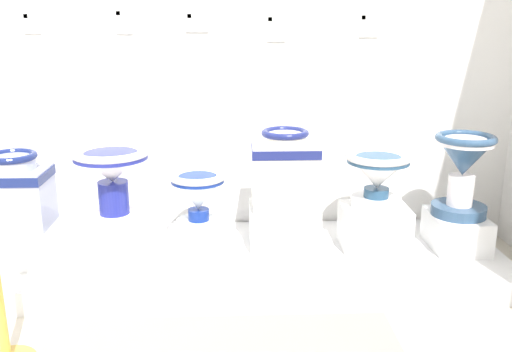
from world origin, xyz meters
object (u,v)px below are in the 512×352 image
Objects in this scene: antique_toilet_squat_floral at (15,189)px; info_placard_second at (124,21)px; plinth_block_pale_glazed at (199,237)px; antique_toilet_slender_white at (463,165)px; plinth_block_slender_white at (456,231)px; antique_toilet_leftmost at (377,173)px; plinth_block_central_ornate at (284,225)px; info_placard_third at (197,22)px; antique_toilet_pale_glazed at (198,194)px; antique_toilet_broad_patterned at (112,170)px; antique_toilet_central_ornate at (285,168)px; info_placard_fifth at (369,25)px; info_placard_first at (32,22)px; info_placard_fourth at (276,27)px; plinth_block_squat_floral at (22,242)px; plinth_block_broad_patterned at (117,239)px; plinth_block_leftmost at (374,227)px.

antique_toilet_squat_floral is 2.81× the size of info_placard_second.
antique_toilet_slender_white is at bearing -3.38° from plinth_block_pale_glazed.
plinth_block_pale_glazed is at bearing 176.62° from plinth_block_slender_white.
plinth_block_pale_glazed is at bearing 176.57° from antique_toilet_leftmost.
info_placard_third reaches higher than plinth_block_central_ornate.
antique_toilet_pale_glazed is (0.00, 0.00, 0.26)m from plinth_block_pale_glazed.
antique_toilet_central_ornate reaches higher than antique_toilet_broad_patterned.
info_placard_fifth is at bearing 19.83° from antique_toilet_broad_patterned.
antique_toilet_squat_floral is at bearing -165.16° from info_placard_fifth.
plinth_block_slender_white is 0.81× the size of antique_toilet_slender_white.
info_placard_first is at bearing 134.49° from antique_toilet_broad_patterned.
antique_toilet_slender_white is at bearing 1.75° from antique_toilet_broad_patterned.
antique_toilet_slender_white reaches higher than antique_toilet_leftmost.
antique_toilet_squat_floral is at bearing -178.70° from antique_toilet_slender_white.
antique_toilet_squat_floral is at bearing -171.53° from plinth_block_pale_glazed.
info_placard_fourth is (-0.03, 0.40, 1.09)m from plinth_block_central_ornate.
antique_toilet_slender_white is at bearing -45.81° from info_placard_fifth.
info_placard_fifth is (1.02, 0.38, 0.92)m from antique_toilet_pale_glazed.
plinth_block_central_ornate reaches higher than plinth_block_squat_floral.
plinth_block_broad_patterned is at bearing -45.51° from info_placard_first.
antique_toilet_slender_white is (0.98, -0.07, 0.37)m from plinth_block_central_ornate.
info_placard_first is (-2.43, 0.47, 0.75)m from antique_toilet_slender_white.
info_placard_second reaches higher than plinth_block_leftmost.
antique_toilet_slender_white is (2.42, 0.06, 0.10)m from antique_toilet_squat_floral.
antique_toilet_central_ornate is 1.21× the size of antique_toilet_leftmost.
plinth_block_broad_patterned is at bearing -0.35° from antique_toilet_squat_floral.
info_placard_third is at bearing 0.00° from info_placard_first.
antique_toilet_broad_patterned is 1.04× the size of plinth_block_central_ornate.
plinth_block_squat_floral is at bearing -151.25° from info_placard_third.
antique_toilet_squat_floral is 1.03× the size of plinth_block_central_ornate.
antique_toilet_central_ornate is at bearing 175.23° from plinth_block_leftmost.
info_placard_third is at bearing 140.99° from plinth_block_central_ornate.
antique_toilet_broad_patterned is at bearing -0.35° from antique_toilet_squat_floral.
plinth_block_central_ornate is 1.04× the size of plinth_block_leftmost.
plinth_block_leftmost is at bearing -3.43° from antique_toilet_pale_glazed.
info_placard_second reaches higher than antique_toilet_squat_floral.
antique_toilet_broad_patterned is 1.05m from info_placard_first.
info_placard_fourth is at bearing 30.21° from antique_toilet_broad_patterned.
antique_toilet_pale_glazed reaches higher than plinth_block_broad_patterned.
info_placard_fifth is (0.55, -0.00, 0.02)m from info_placard_fourth.
info_placard_fourth is at bearing 180.00° from info_placard_fifth.
plinth_block_central_ornate is 0.34m from antique_toilet_central_ornate.
plinth_block_leftmost is (1.44, 0.09, -0.38)m from antique_toilet_broad_patterned.
antique_toilet_slender_white reaches higher than plinth_block_squat_floral.
plinth_block_broad_patterned is 1.26m from info_placard_second.
plinth_block_pale_glazed is 2.73× the size of info_placard_first.
antique_toilet_central_ornate reaches higher than antique_toilet_slender_white.
plinth_block_broad_patterned is 1.00× the size of plinth_block_slender_white.
antique_toilet_leftmost is at bearing -4.77° from plinth_block_central_ornate.
plinth_block_pale_glazed is (0.95, 0.14, -0.05)m from plinth_block_squat_floral.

